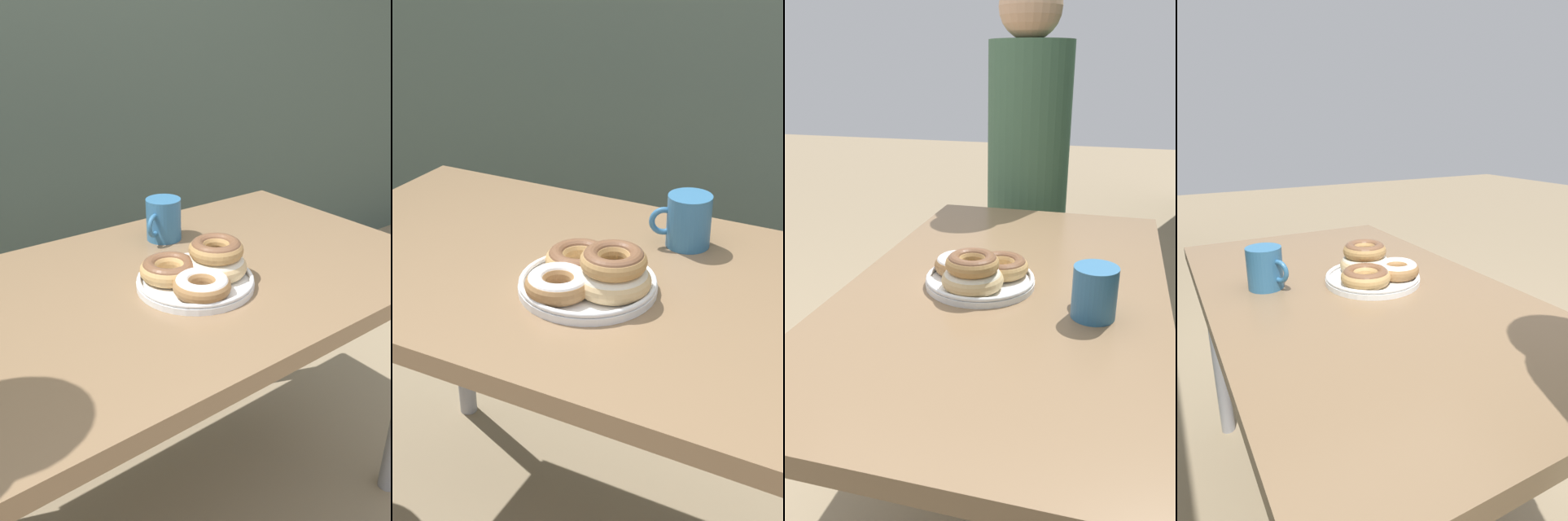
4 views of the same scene
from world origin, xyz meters
TOP-DOWN VIEW (x-y plane):
  - ground_plane at (0.00, 0.00)m, footprint 14.00×14.00m
  - dining_table at (0.00, 0.12)m, footprint 1.25×0.72m
  - donut_plate at (0.04, 0.06)m, footprint 0.26×0.26m
  - coffee_mug at (0.12, 0.32)m, footprint 0.12×0.09m

SIDE VIEW (x-z plane):
  - ground_plane at x=0.00m, z-range 0.00..0.00m
  - dining_table at x=0.00m, z-range 0.29..1.03m
  - donut_plate at x=0.04m, z-range 0.73..0.83m
  - coffee_mug at x=0.12m, z-range 0.75..0.85m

